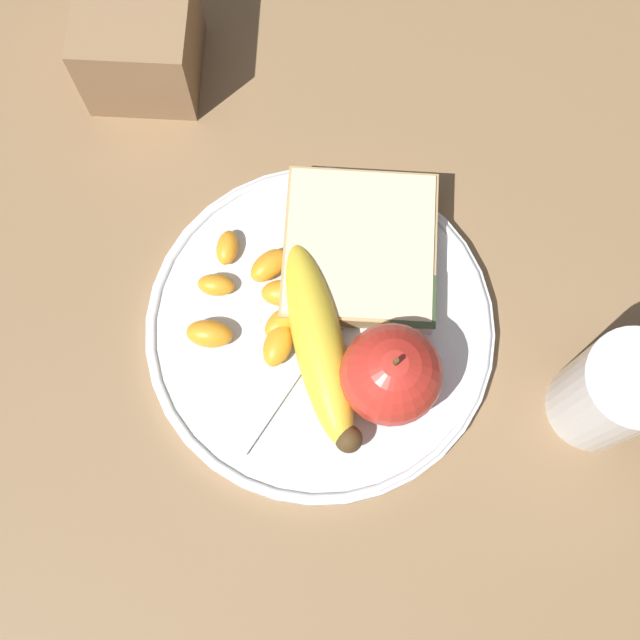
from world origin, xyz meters
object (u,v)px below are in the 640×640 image
(condiment_caddy, at_px, (140,42))
(bread_slice, at_px, (360,248))
(banana, at_px, (326,346))
(fork, at_px, (315,340))
(jam_packet, at_px, (412,305))
(plate, at_px, (320,329))
(apple, at_px, (391,375))
(juice_glass, at_px, (611,394))

(condiment_caddy, bearing_deg, bread_slice, 49.18)
(banana, height_order, fork, banana)
(fork, xyz_separation_m, jam_packet, (-0.03, 0.07, 0.01))
(plate, height_order, bread_slice, bread_slice)
(bread_slice, height_order, jam_packet, same)
(jam_packet, bearing_deg, apple, -14.80)
(apple, bearing_deg, plate, -128.70)
(plate, xyz_separation_m, jam_packet, (-0.02, 0.07, 0.01))
(bread_slice, bearing_deg, fork, -23.04)
(plate, bearing_deg, juice_glass, 77.06)
(apple, bearing_deg, banana, -115.94)
(apple, xyz_separation_m, jam_packet, (-0.06, 0.02, -0.03))
(banana, bearing_deg, juice_glass, 82.00)
(banana, distance_m, condiment_caddy, 0.28)
(juice_glass, bearing_deg, apple, -92.05)
(bread_slice, bearing_deg, banana, -14.94)
(bread_slice, bearing_deg, condiment_caddy, -130.82)
(apple, bearing_deg, jam_packet, 165.20)
(jam_packet, bearing_deg, condiment_caddy, -131.96)
(condiment_caddy, bearing_deg, apple, 38.52)
(bread_slice, height_order, fork, bread_slice)
(condiment_caddy, bearing_deg, banana, 34.04)
(condiment_caddy, bearing_deg, fork, 33.47)
(jam_packet, bearing_deg, plate, -75.41)
(juice_glass, xyz_separation_m, bread_slice, (-0.11, -0.18, -0.03))
(apple, height_order, jam_packet, apple)
(apple, height_order, condiment_caddy, apple)
(banana, bearing_deg, fork, -133.44)
(plate, height_order, juice_glass, juice_glass)
(juice_glass, bearing_deg, bread_slice, -121.17)
(plate, relative_size, condiment_caddy, 3.01)
(juice_glass, distance_m, banana, 0.20)
(plate, relative_size, jam_packet, 6.48)
(apple, relative_size, banana, 0.51)
(banana, xyz_separation_m, jam_packet, (-0.04, 0.06, -0.01))
(apple, xyz_separation_m, condiment_caddy, (-0.26, -0.21, -0.01))
(plate, height_order, fork, fork)
(apple, xyz_separation_m, bread_slice, (-0.10, -0.03, -0.03))
(jam_packet, bearing_deg, banana, -59.37)
(juice_glass, bearing_deg, fork, -99.95)
(bread_slice, relative_size, condiment_caddy, 1.39)
(plate, xyz_separation_m, bread_slice, (-0.06, 0.03, 0.02))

